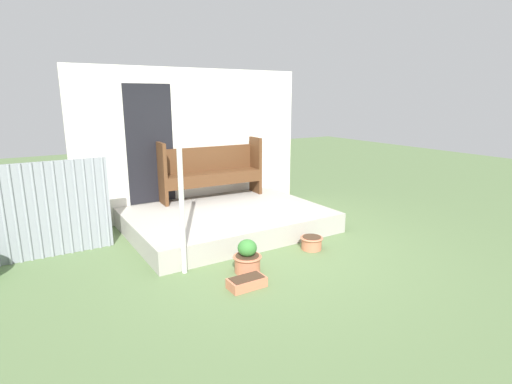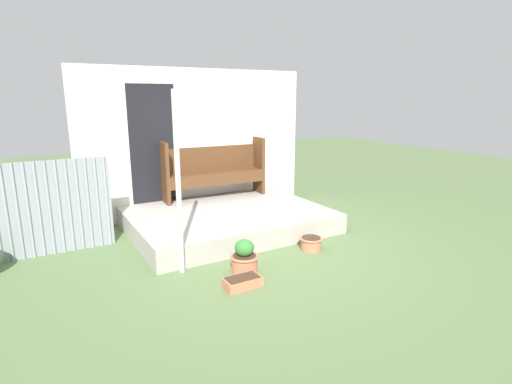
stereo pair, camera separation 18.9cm
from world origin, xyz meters
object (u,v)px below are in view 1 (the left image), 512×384
object	(u,v)px
planter_box_rect	(247,282)
support_post	(181,186)
bench	(211,168)
flower_pot_left	(247,258)
flower_pot_middle	(312,242)

from	to	relation	value
planter_box_rect	support_post	bearing A→B (deg)	121.31
bench	planter_box_rect	bearing A→B (deg)	-105.56
planter_box_rect	bench	bearing A→B (deg)	71.62
support_post	bench	bearing A→B (deg)	56.49
support_post	bench	world-z (taller)	support_post
bench	flower_pot_left	distance (m)	2.70
support_post	planter_box_rect	bearing A→B (deg)	-58.69
flower_pot_middle	planter_box_rect	distance (m)	1.47
flower_pot_middle	planter_box_rect	world-z (taller)	flower_pot_middle
flower_pot_middle	support_post	bearing A→B (deg)	173.08
support_post	flower_pot_left	xyz separation A→B (m)	(0.67, -0.39, -0.92)
bench	planter_box_rect	size ratio (longest dim) A/B	4.41
flower_pot_left	planter_box_rect	distance (m)	0.43
support_post	flower_pot_middle	xyz separation A→B (m)	(1.83, -0.22, -1.00)
support_post	flower_pot_middle	world-z (taller)	support_post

